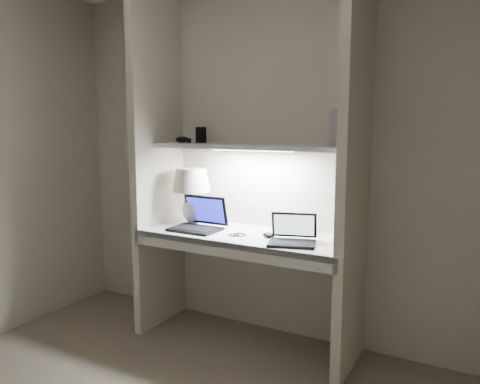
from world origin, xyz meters
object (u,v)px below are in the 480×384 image
Objects in this scene: table_lamp at (192,187)px; book_row at (350,129)px; laptop_main at (199,222)px; laptop_netbook at (293,237)px; speaker at (302,224)px.

table_lamp is 1.80× the size of book_row.
laptop_main reaches higher than laptop_netbook.
book_row is (0.99, 0.21, 0.65)m from laptop_main.
laptop_netbook is at bearing -3.76° from laptop_main.
laptop_main is 2.70× the size of speaker.
table_lamp is 1.22× the size of laptop_main.
speaker is (-0.05, 0.28, 0.02)m from laptop_netbook.
book_row reaches higher than laptop_netbook.
book_row is (1.13, 0.09, 0.42)m from table_lamp.
table_lamp is 0.29m from laptop_main.
table_lamp is at bearing 140.30° from laptop_main.
book_row is at bearing 27.51° from laptop_netbook.
table_lamp is 1.21m from book_row.
book_row reaches higher than laptop_main.
book_row is (0.32, -0.03, 0.64)m from speaker.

